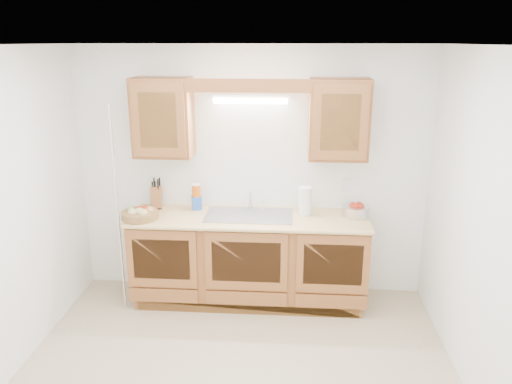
# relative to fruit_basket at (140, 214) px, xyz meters

# --- Properties ---
(room) EXTENTS (3.52, 3.50, 2.50)m
(room) POSITION_rel_fruit_basket_xyz_m (1.03, -1.05, 0.30)
(room) COLOR #BFAC8A
(room) RESTS_ON ground
(base_cabinets) EXTENTS (2.20, 0.60, 0.86)m
(base_cabinets) POSITION_rel_fruit_basket_xyz_m (1.03, 0.15, -0.51)
(base_cabinets) COLOR #A3602F
(base_cabinets) RESTS_ON ground
(countertop) EXTENTS (2.30, 0.63, 0.04)m
(countertop) POSITION_rel_fruit_basket_xyz_m (1.03, 0.13, -0.07)
(countertop) COLOR #DEBE74
(countertop) RESTS_ON base_cabinets
(upper_cabinet_left) EXTENTS (0.55, 0.33, 0.75)m
(upper_cabinet_left) POSITION_rel_fruit_basket_xyz_m (0.20, 0.28, 0.88)
(upper_cabinet_left) COLOR #A3602F
(upper_cabinet_left) RESTS_ON room
(upper_cabinet_right) EXTENTS (0.55, 0.33, 0.75)m
(upper_cabinet_right) POSITION_rel_fruit_basket_xyz_m (1.86, 0.28, 0.88)
(upper_cabinet_right) COLOR #A3602F
(upper_cabinet_right) RESTS_ON room
(valance) EXTENTS (2.20, 0.05, 0.12)m
(valance) POSITION_rel_fruit_basket_xyz_m (1.03, 0.14, 1.19)
(valance) COLOR #A3602F
(valance) RESTS_ON room
(fluorescent_fixture) EXTENTS (0.76, 0.08, 0.08)m
(fluorescent_fixture) POSITION_rel_fruit_basket_xyz_m (1.03, 0.36, 1.05)
(fluorescent_fixture) COLOR white
(fluorescent_fixture) RESTS_ON room
(sink) EXTENTS (0.84, 0.46, 0.36)m
(sink) POSITION_rel_fruit_basket_xyz_m (1.03, 0.15, -0.12)
(sink) COLOR #9E9EA3
(sink) RESTS_ON countertop
(wire_shelf_pole) EXTENTS (0.03, 0.03, 2.00)m
(wire_shelf_pole) POSITION_rel_fruit_basket_xyz_m (-0.17, -0.12, 0.05)
(wire_shelf_pole) COLOR silver
(wire_shelf_pole) RESTS_ON ground
(outlet_plate) EXTENTS (0.08, 0.01, 0.12)m
(outlet_plate) POSITION_rel_fruit_basket_xyz_m (1.98, 0.44, 0.20)
(outlet_plate) COLOR white
(outlet_plate) RESTS_ON room
(fruit_basket) EXTENTS (0.37, 0.37, 0.11)m
(fruit_basket) POSITION_rel_fruit_basket_xyz_m (0.00, 0.00, 0.00)
(fruit_basket) COLOR #9D6A3F
(fruit_basket) RESTS_ON countertop
(knife_block) EXTENTS (0.14, 0.20, 0.31)m
(knife_block) POSITION_rel_fruit_basket_xyz_m (0.07, 0.34, 0.06)
(knife_block) COLOR #A3602F
(knife_block) RESTS_ON countertop
(orange_canister) EXTENTS (0.10, 0.10, 0.26)m
(orange_canister) POSITION_rel_fruit_basket_xyz_m (0.49, 0.31, 0.08)
(orange_canister) COLOR #DE5C0C
(orange_canister) RESTS_ON countertop
(soap_bottle) EXTENTS (0.12, 0.12, 0.20)m
(soap_bottle) POSITION_rel_fruit_basket_xyz_m (0.49, 0.31, 0.05)
(soap_bottle) COLOR blue
(soap_bottle) RESTS_ON countertop
(sponge) EXTENTS (0.12, 0.08, 0.02)m
(sponge) POSITION_rel_fruit_basket_xyz_m (1.57, 0.39, -0.04)
(sponge) COLOR #CC333F
(sponge) RESTS_ON countertop
(paper_towel) EXTENTS (0.16, 0.16, 0.33)m
(paper_towel) POSITION_rel_fruit_basket_xyz_m (1.57, 0.24, 0.09)
(paper_towel) COLOR silver
(paper_towel) RESTS_ON countertop
(apple_bowl) EXTENTS (0.30, 0.30, 0.14)m
(apple_bowl) POSITION_rel_fruit_basket_xyz_m (2.06, 0.22, 0.01)
(apple_bowl) COLOR silver
(apple_bowl) RESTS_ON countertop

